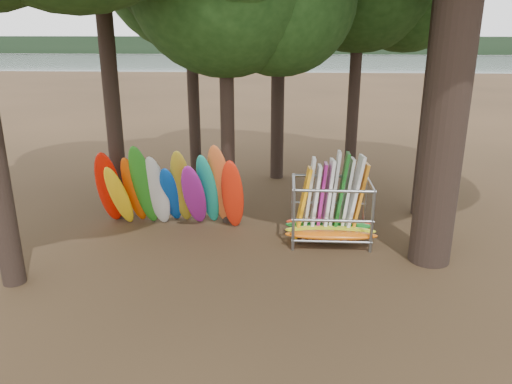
{
  "coord_description": "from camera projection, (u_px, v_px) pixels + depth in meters",
  "views": [
    {
      "loc": [
        0.42,
        -13.01,
        6.24
      ],
      "look_at": [
        -0.42,
        1.5,
        1.4
      ],
      "focal_mm": 35.0,
      "sensor_mm": 36.0,
      "label": 1
    }
  ],
  "objects": [
    {
      "name": "kayak_row",
      "position": [
        169.0,
        191.0,
        15.78
      ],
      "size": [
        4.85,
        2.08,
        3.06
      ],
      "color": "red",
      "rests_on": "ground"
    },
    {
      "name": "far_shore",
      "position": [
        284.0,
        45.0,
        117.89
      ],
      "size": [
        160.0,
        4.0,
        4.0
      ],
      "primitive_type": "cube",
      "color": "black",
      "rests_on": "ground"
    },
    {
      "name": "lake",
      "position": [
        283.0,
        72.0,
        71.16
      ],
      "size": [
        160.0,
        160.0,
        0.0
      ],
      "primitive_type": "plane",
      "color": "gray",
      "rests_on": "ground"
    },
    {
      "name": "storage_rack",
      "position": [
        330.0,
        212.0,
        15.01
      ],
      "size": [
        2.74,
        1.56,
        2.75
      ],
      "color": "gray",
      "rests_on": "ground"
    },
    {
      "name": "ground",
      "position": [
        267.0,
        255.0,
        14.32
      ],
      "size": [
        120.0,
        120.0,
        0.0
      ],
      "primitive_type": "plane",
      "color": "#47331E",
      "rests_on": "ground"
    }
  ]
}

